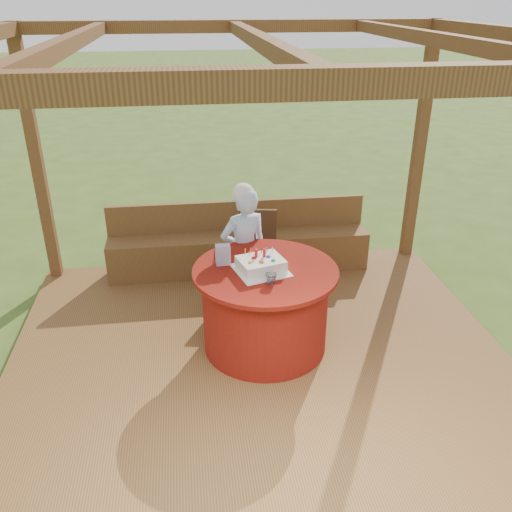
{
  "coord_description": "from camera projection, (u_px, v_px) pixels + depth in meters",
  "views": [
    {
      "loc": [
        -0.58,
        -3.99,
        3.09
      ],
      "look_at": [
        0.0,
        0.25,
        1.0
      ],
      "focal_mm": 38.0,
      "sensor_mm": 36.0,
      "label": 1
    }
  ],
  "objects": [
    {
      "name": "ground",
      "position": [
        260.0,
        365.0,
        4.98
      ],
      "size": [
        60.0,
        60.0,
        0.0
      ],
      "primitive_type": "plane",
      "color": "#38551C",
      "rests_on": "ground"
    },
    {
      "name": "deck",
      "position": [
        260.0,
        360.0,
        4.95
      ],
      "size": [
        4.5,
        4.0,
        0.12
      ],
      "primitive_type": "cube",
      "color": "brown",
      "rests_on": "ground"
    },
    {
      "name": "birthday_cake",
      "position": [
        261.0,
        265.0,
        4.67
      ],
      "size": [
        0.52,
        0.52,
        0.19
      ],
      "color": "white",
      "rests_on": "table"
    },
    {
      "name": "table",
      "position": [
        265.0,
        308.0,
        4.89
      ],
      "size": [
        1.28,
        1.28,
        0.8
      ],
      "color": "maroon",
      "rests_on": "deck"
    },
    {
      "name": "gift_bag",
      "position": [
        223.0,
        255.0,
        4.76
      ],
      "size": [
        0.13,
        0.09,
        0.18
      ],
      "primitive_type": "cube",
      "rotation": [
        0.0,
        0.0,
        0.03
      ],
      "color": "#CF86B2",
      "rests_on": "table"
    },
    {
      "name": "chair",
      "position": [
        258.0,
        246.0,
        5.91
      ],
      "size": [
        0.47,
        0.47,
        0.86
      ],
      "color": "#3E2613",
      "rests_on": "deck"
    },
    {
      "name": "drinking_glass",
      "position": [
        271.0,
        279.0,
        4.46
      ],
      "size": [
        0.12,
        0.12,
        0.09
      ],
      "primitive_type": "imported",
      "rotation": [
        0.0,
        0.0,
        0.29
      ],
      "color": "white",
      "rests_on": "table"
    },
    {
      "name": "bench",
      "position": [
        239.0,
        249.0,
        6.34
      ],
      "size": [
        3.0,
        0.42,
        0.8
      ],
      "color": "brown",
      "rests_on": "deck"
    },
    {
      "name": "elderly_woman",
      "position": [
        244.0,
        250.0,
        5.31
      ],
      "size": [
        0.56,
        0.45,
        1.38
      ],
      "color": "#96BADE",
      "rests_on": "deck"
    },
    {
      "name": "pergola",
      "position": [
        261.0,
        97.0,
        3.92
      ],
      "size": [
        4.5,
        4.0,
        2.72
      ],
      "color": "brown",
      "rests_on": "deck"
    }
  ]
}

